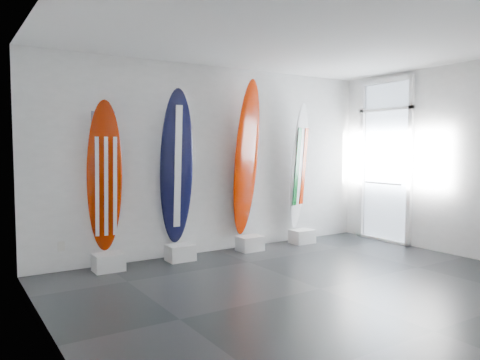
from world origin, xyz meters
TOP-DOWN VIEW (x-y plane):
  - floor at (0.00, 0.00)m, footprint 6.00×6.00m
  - ceiling at (0.00, 0.00)m, footprint 6.00×6.00m
  - wall_back at (0.00, 2.50)m, footprint 6.00×0.00m
  - wall_left at (-3.00, 0.00)m, footprint 0.00×5.00m
  - wall_right at (3.00, 0.00)m, footprint 0.00×5.00m
  - display_block_usa at (-1.90, 2.18)m, footprint 0.40×0.30m
  - surfboard_usa at (-1.90, 2.28)m, footprint 0.52×0.39m
  - display_block_navy at (-0.81, 2.18)m, footprint 0.40×0.30m
  - surfboard_navy at (-0.81, 2.28)m, footprint 0.54×0.30m
  - display_block_swiss at (0.45, 2.18)m, footprint 0.40×0.30m
  - surfboard_swiss at (0.45, 2.28)m, footprint 0.66×0.50m
  - display_block_italy at (1.56, 2.18)m, footprint 0.40×0.30m
  - surfboard_italy at (1.56, 2.28)m, footprint 0.57×0.42m
  - wall_outlet at (-2.45, 2.48)m, footprint 0.09×0.02m
  - glass_door at (2.97, 1.55)m, footprint 0.12×1.16m
  - balcony at (4.30, 1.55)m, footprint 2.80×2.20m

SIDE VIEW (x-z plane):
  - floor at x=0.00m, z-range 0.00..0.00m
  - display_block_usa at x=-1.90m, z-range 0.00..0.24m
  - display_block_navy at x=-0.81m, z-range 0.00..0.24m
  - display_block_swiss at x=0.45m, z-range 0.00..0.24m
  - display_block_italy at x=1.56m, z-range 0.00..0.24m
  - wall_outlet at x=-2.45m, z-range 0.28..0.41m
  - balcony at x=4.30m, z-range -0.10..1.10m
  - surfboard_usa at x=-1.90m, z-range 0.24..2.34m
  - surfboard_italy at x=1.56m, z-range 0.24..2.48m
  - surfboard_navy at x=-0.81m, z-range 0.24..2.57m
  - glass_door at x=2.97m, z-range 0.00..2.85m
  - wall_back at x=0.00m, z-range -1.50..4.50m
  - wall_left at x=-3.00m, z-range -1.00..4.00m
  - wall_right at x=3.00m, z-range -1.00..4.00m
  - surfboard_swiss at x=0.45m, z-range 0.24..2.80m
  - ceiling at x=0.00m, z-range 3.00..3.00m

